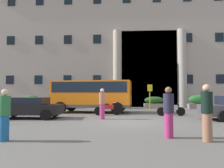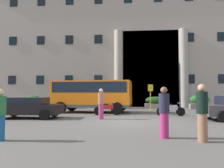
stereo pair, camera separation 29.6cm
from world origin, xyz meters
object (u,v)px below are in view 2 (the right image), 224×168
object	(u,v)px
hedge_planter_west	(156,103)
pedestrian_child_trailing	(0,115)
hedge_planter_far_east	(200,102)
pedestrian_woman_dark_dress	(101,104)
pedestrian_man_red_shirt	(164,112)
motorcycle_near_kerb	(170,109)
hedge_planter_far_west	(121,101)
parked_compact_extra	(28,107)
bus_stop_sign	(151,94)
pedestrian_woman_with_bag	(202,112)
orange_minibus	(92,93)
hedge_planter_entrance_left	(62,102)
motorcycle_far_end	(106,109)
hedge_planter_entrance_right	(33,102)

from	to	relation	value
hedge_planter_west	pedestrian_child_trailing	bearing A→B (deg)	-114.05
hedge_planter_far_east	pedestrian_woman_dark_dress	bearing A→B (deg)	-133.45
hedge_planter_far_east	pedestrian_man_red_shirt	distance (m)	15.68
motorcycle_near_kerb	pedestrian_child_trailing	world-z (taller)	pedestrian_child_trailing
hedge_planter_far_west	pedestrian_man_red_shirt	xyz separation A→B (m)	(2.01, -14.69, 0.13)
parked_compact_extra	pedestrian_woman_dark_dress	bearing A→B (deg)	-3.88
motorcycle_near_kerb	bus_stop_sign	bearing A→B (deg)	96.92
hedge_planter_west	pedestrian_woman_with_bag	bearing A→B (deg)	-91.75
parked_compact_extra	pedestrian_woman_with_bag	size ratio (longest dim) A/B	2.23
parked_compact_extra	motorcycle_near_kerb	size ratio (longest dim) A/B	2.09
pedestrian_woman_with_bag	pedestrian_woman_dark_dress	distance (m)	6.94
orange_minibus	hedge_planter_entrance_left	xyz separation A→B (m)	(-4.07, 4.67, -0.87)
motorcycle_far_end	pedestrian_woman_dark_dress	size ratio (longest dim) A/B	1.01
hedge_planter_far_west	hedge_planter_far_east	bearing A→B (deg)	-1.37
hedge_planter_west	pedestrian_woman_dark_dress	xyz separation A→B (m)	(-4.44, -9.60, 0.34)
hedge_planter_far_west	pedestrian_woman_with_bag	distance (m)	15.51
hedge_planter_entrance_left	hedge_planter_entrance_right	world-z (taller)	hedge_planter_entrance_left
motorcycle_far_end	pedestrian_child_trailing	bearing A→B (deg)	-123.80
hedge_planter_entrance_left	pedestrian_woman_with_bag	world-z (taller)	pedestrian_woman_with_bag
hedge_planter_entrance_right	pedestrian_woman_with_bag	bearing A→B (deg)	-50.54
bus_stop_sign	pedestrian_man_red_shirt	world-z (taller)	bus_stop_sign
hedge_planter_entrance_right	pedestrian_woman_dark_dress	bearing A→B (deg)	-48.14
hedge_planter_entrance_left	pedestrian_woman_with_bag	xyz separation A→B (m)	(9.34, -14.85, 0.26)
hedge_planter_west	bus_stop_sign	bearing A→B (deg)	-105.47
hedge_planter_entrance_right	hedge_planter_west	bearing A→B (deg)	-0.94
parked_compact_extra	pedestrian_child_trailing	bearing A→B (deg)	-73.88
hedge_planter_entrance_right	pedestrian_woman_dark_dress	distance (m)	13.18
hedge_planter_far_west	pedestrian_woman_dark_dress	size ratio (longest dim) A/B	1.02
bus_stop_sign	hedge_planter_west	size ratio (longest dim) A/B	1.09
hedge_planter_entrance_left	hedge_planter_entrance_right	size ratio (longest dim) A/B	1.19
pedestrian_child_trailing	motorcycle_far_end	bearing A→B (deg)	-19.57
parked_compact_extra	pedestrian_man_red_shirt	world-z (taller)	pedestrian_man_red_shirt
bus_stop_sign	hedge_planter_west	distance (m)	3.17
hedge_planter_entrance_left	motorcycle_near_kerb	distance (m)	12.08
pedestrian_man_red_shirt	hedge_planter_entrance_right	bearing A→B (deg)	170.81
hedge_planter_west	pedestrian_woman_dark_dress	distance (m)	10.58
hedge_planter_entrance_left	parked_compact_extra	world-z (taller)	hedge_planter_entrance_left
hedge_planter_far_west	parked_compact_extra	world-z (taller)	hedge_planter_far_west
parked_compact_extra	hedge_planter_entrance_left	bearing A→B (deg)	92.79
hedge_planter_far_east	pedestrian_man_red_shirt	xyz separation A→B (m)	(-5.95, -14.50, 0.22)
motorcycle_near_kerb	pedestrian_man_red_shirt	distance (m)	7.57
motorcycle_near_kerb	pedestrian_woman_with_bag	distance (m)	7.90
orange_minibus	pedestrian_woman_with_bag	xyz separation A→B (m)	(5.27, -10.18, -0.61)
bus_stop_sign	pedestrian_woman_dark_dress	world-z (taller)	bus_stop_sign
orange_minibus	hedge_planter_far_east	world-z (taller)	orange_minibus
orange_minibus	hedge_planter_far_west	size ratio (longest dim) A/B	3.44
pedestrian_woman_dark_dress	hedge_planter_entrance_left	bearing A→B (deg)	101.26
pedestrian_child_trailing	pedestrian_woman_with_bag	bearing A→B (deg)	-89.58
bus_stop_sign	pedestrian_child_trailing	size ratio (longest dim) A/B	1.41
pedestrian_child_trailing	pedestrian_man_red_shirt	world-z (taller)	pedestrian_man_red_shirt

